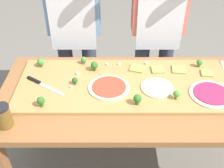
# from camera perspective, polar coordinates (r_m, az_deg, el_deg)

# --- Properties ---
(ground_plane) EXTENTS (8.00, 8.00, 0.00)m
(ground_plane) POSITION_cam_1_polar(r_m,az_deg,el_deg) (2.30, 3.29, -17.03)
(ground_plane) COLOR #6B665B
(prep_table) EXTENTS (1.68, 0.81, 0.79)m
(prep_table) POSITION_cam_1_polar(r_m,az_deg,el_deg) (1.79, 4.07, -4.22)
(prep_table) COLOR brown
(prep_table) RESTS_ON ground
(cutting_board) EXTENTS (1.37, 0.55, 0.02)m
(cutting_board) POSITION_cam_1_polar(r_m,az_deg,el_deg) (1.76, 2.48, -0.07)
(cutting_board) COLOR #B27F47
(cutting_board) RESTS_ON prep_table
(chefs_knife) EXTENTS (0.27, 0.19, 0.02)m
(chefs_knife) POSITION_cam_1_polar(r_m,az_deg,el_deg) (1.80, -14.94, 0.16)
(chefs_knife) COLOR #B7BABF
(chefs_knife) RESTS_ON cutting_board
(pizza_whole_cheese_artichoke) EXTENTS (0.20, 0.20, 0.02)m
(pizza_whole_cheese_artichoke) POSITION_cam_1_polar(r_m,az_deg,el_deg) (1.73, 9.31, -0.71)
(pizza_whole_cheese_artichoke) COLOR beige
(pizza_whole_cheese_artichoke) RESTS_ON cutting_board
(pizza_whole_tomato_red) EXTENTS (0.26, 0.26, 0.02)m
(pizza_whole_tomato_red) POSITION_cam_1_polar(r_m,az_deg,el_deg) (1.71, -0.72, -0.68)
(pizza_whole_tomato_red) COLOR beige
(pizza_whole_tomato_red) RESTS_ON cutting_board
(pizza_whole_beet_magenta) EXTENTS (0.27, 0.27, 0.02)m
(pizza_whole_beet_magenta) POSITION_cam_1_polar(r_m,az_deg,el_deg) (1.76, 19.98, -1.94)
(pizza_whole_beet_magenta) COLOR beige
(pizza_whole_beet_magenta) RESTS_ON cutting_board
(pizza_slice_far_left) EXTENTS (0.11, 0.11, 0.01)m
(pizza_slice_far_left) POSITION_cam_1_polar(r_m,az_deg,el_deg) (1.88, 5.05, 3.29)
(pizza_slice_far_left) COLOR #899E4C
(pizza_slice_far_left) RESTS_ON cutting_board
(pizza_slice_near_left) EXTENTS (0.10, 0.10, 0.01)m
(pizza_slice_near_left) POSITION_cam_1_polar(r_m,az_deg,el_deg) (1.92, 13.70, 2.97)
(pizza_slice_near_left) COLOR #899E4C
(pizza_slice_near_left) RESTS_ON cutting_board
(pizza_slice_far_right) EXTENTS (0.09, 0.09, 0.01)m
(pizza_slice_far_right) POSITION_cam_1_polar(r_m,az_deg,el_deg) (1.89, 9.38, 2.98)
(pizza_slice_far_right) COLOR #899E4C
(pizza_slice_far_right) RESTS_ON cutting_board
(pizza_slice_near_right) EXTENTS (0.08, 0.08, 0.01)m
(pizza_slice_near_right) POSITION_cam_1_polar(r_m,az_deg,el_deg) (1.94, 19.08, 2.15)
(pizza_slice_near_right) COLOR #899E4C
(pizza_slice_near_right) RESTS_ON cutting_board
(broccoli_floret_back_right) EXTENTS (0.05, 0.05, 0.07)m
(broccoli_floret_back_right) POSITION_cam_1_polar(r_m,az_deg,el_deg) (1.58, 5.26, -3.10)
(broccoli_floret_back_right) COLOR #366618
(broccoli_floret_back_right) RESTS_ON cutting_board
(broccoli_floret_center_left) EXTENTS (0.04, 0.04, 0.06)m
(broccoli_floret_center_left) POSITION_cam_1_polar(r_m,az_deg,el_deg) (1.65, 13.23, -2.07)
(broccoli_floret_center_left) COLOR #487A23
(broccoli_floret_center_left) RESTS_ON cutting_board
(broccoli_floret_front_mid) EXTENTS (0.04, 0.04, 0.06)m
(broccoli_floret_front_mid) POSITION_cam_1_polar(r_m,az_deg,el_deg) (1.93, -6.02, 5.02)
(broccoli_floret_front_mid) COLOR #487A23
(broccoli_floret_front_mid) RESTS_ON cutting_board
(broccoli_floret_front_right) EXTENTS (0.04, 0.04, 0.06)m
(broccoli_floret_front_right) POSITION_cam_1_polar(r_m,az_deg,el_deg) (1.98, 17.71, 4.29)
(broccoli_floret_front_right) COLOR #3F7220
(broccoli_floret_front_right) RESTS_ON cutting_board
(broccoli_floret_front_left) EXTENTS (0.04, 0.04, 0.05)m
(broccoli_floret_front_left) POSITION_cam_1_polar(r_m,az_deg,el_deg) (1.74, -7.87, 0.72)
(broccoli_floret_front_left) COLOR #2C5915
(broccoli_floret_front_left) RESTS_ON cutting_board
(broccoli_floret_center_right) EXTENTS (0.05, 0.05, 0.07)m
(broccoli_floret_center_right) POSITION_cam_1_polar(r_m,az_deg,el_deg) (1.85, -3.81, 3.88)
(broccoli_floret_center_right) COLOR #366618
(broccoli_floret_center_right) RESTS_ON cutting_board
(broccoli_floret_back_left) EXTENTS (0.05, 0.05, 0.06)m
(broccoli_floret_back_left) POSITION_cam_1_polar(r_m,az_deg,el_deg) (1.95, -14.76, 4.41)
(broccoli_floret_back_left) COLOR #487A23
(broccoli_floret_back_left) RESTS_ON cutting_board
(broccoli_floret_back_mid) EXTENTS (0.05, 0.05, 0.07)m
(broccoli_floret_back_mid) POSITION_cam_1_polar(r_m,az_deg,el_deg) (1.61, -14.74, -3.46)
(broccoli_floret_back_mid) COLOR #366618
(broccoli_floret_back_mid) RESTS_ON cutting_board
(cheese_crumble_a) EXTENTS (0.02, 0.02, 0.02)m
(cheese_crumble_a) POSITION_cam_1_polar(r_m,az_deg,el_deg) (1.94, 7.19, 4.31)
(cheese_crumble_a) COLOR white
(cheese_crumble_a) RESTS_ON cutting_board
(cheese_crumble_b) EXTENTS (0.02, 0.02, 0.01)m
(cheese_crumble_b) POSITION_cam_1_polar(r_m,az_deg,el_deg) (1.73, -8.66, -0.63)
(cheese_crumble_b) COLOR silver
(cheese_crumble_b) RESTS_ON cutting_board
(cheese_crumble_c) EXTENTS (0.02, 0.02, 0.02)m
(cheese_crumble_c) POSITION_cam_1_polar(r_m,az_deg,el_deg) (1.83, -7.25, 2.16)
(cheese_crumble_c) COLOR silver
(cheese_crumble_c) RESTS_ON cutting_board
(cheese_crumble_d) EXTENTS (0.02, 0.02, 0.01)m
(cheese_crumble_d) POSITION_cam_1_polar(r_m,az_deg,el_deg) (1.92, -1.10, 4.14)
(cheese_crumble_d) COLOR silver
(cheese_crumble_d) RESTS_ON cutting_board
(cheese_crumble_e) EXTENTS (0.02, 0.02, 0.02)m
(cheese_crumble_e) POSITION_cam_1_polar(r_m,az_deg,el_deg) (1.92, 1.47, 4.21)
(cheese_crumble_e) COLOR white
(cheese_crumble_e) RESTS_ON cutting_board
(sauce_jar) EXTENTS (0.09, 0.09, 0.14)m
(sauce_jar) POSITION_cam_1_polar(r_m,az_deg,el_deg) (1.57, -21.92, -6.30)
(sauce_jar) COLOR brown
(sauce_jar) RESTS_ON prep_table
(cook_left) EXTENTS (0.54, 0.39, 1.67)m
(cook_left) POSITION_cam_1_polar(r_m,az_deg,el_deg) (2.16, -8.10, 13.30)
(cook_left) COLOR #333847
(cook_left) RESTS_ON ground
(cook_right) EXTENTS (0.54, 0.39, 1.67)m
(cook_right) POSITION_cam_1_polar(r_m,az_deg,el_deg) (2.17, 9.52, 13.26)
(cook_right) COLOR #333847
(cook_right) RESTS_ON ground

